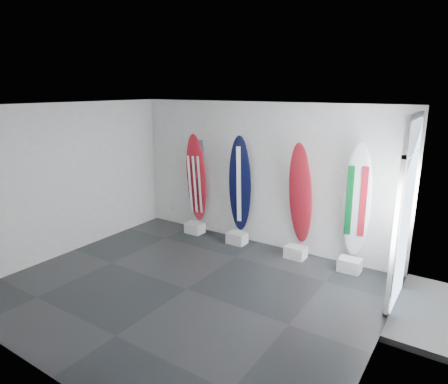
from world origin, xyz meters
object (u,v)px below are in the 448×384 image
Objects in this scene: surfboard_navy at (240,185)px; surfboard_italy at (357,201)px; surfboard_swiss at (300,195)px; surfboard_usa at (196,179)px.

surfboard_italy reaches higher than surfboard_navy.
surfboard_navy is 1.01× the size of surfboard_swiss.
surfboard_swiss is 1.07m from surfboard_italy.
surfboard_swiss is (2.52, 0.00, 0.00)m from surfboard_usa.
surfboard_navy reaches higher than surfboard_swiss.
surfboard_navy is at bearing -179.44° from surfboard_swiss.
surfboard_usa is 3.59m from surfboard_italy.
surfboard_swiss is at bearing -16.89° from surfboard_navy.
surfboard_italy is at bearing -16.89° from surfboard_navy.
surfboard_usa is 2.52m from surfboard_swiss.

